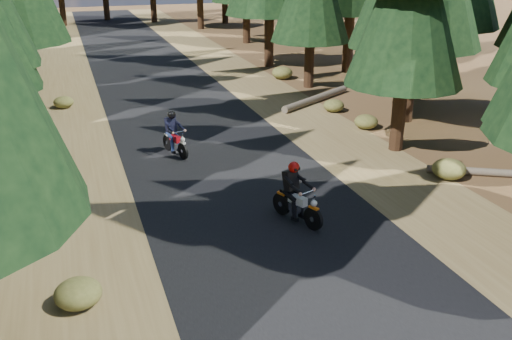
# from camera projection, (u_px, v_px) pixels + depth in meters

# --- Properties ---
(ground) EXTENTS (120.00, 120.00, 0.00)m
(ground) POSITION_uv_depth(u_px,v_px,m) (276.00, 234.00, 13.80)
(ground) COLOR #473019
(ground) RESTS_ON ground
(road) EXTENTS (6.00, 100.00, 0.01)m
(road) POSITION_uv_depth(u_px,v_px,m) (221.00, 164.00, 18.21)
(road) COLOR black
(road) RESTS_ON ground
(shoulder_l) EXTENTS (3.20, 100.00, 0.01)m
(shoulder_l) POSITION_uv_depth(u_px,v_px,m) (71.00, 182.00, 16.84)
(shoulder_l) COLOR brown
(shoulder_l) RESTS_ON ground
(shoulder_r) EXTENTS (3.20, 100.00, 0.01)m
(shoulder_r) POSITION_uv_depth(u_px,v_px,m) (350.00, 149.00, 19.58)
(shoulder_r) COLOR brown
(shoulder_r) RESTS_ON ground
(log_near) EXTENTS (4.25, 2.91, 0.32)m
(log_near) POSITION_uv_depth(u_px,v_px,m) (316.00, 99.00, 25.47)
(log_near) COLOR #4C4233
(log_near) RESTS_ON ground
(log_far) EXTENTS (3.94, 2.27, 0.24)m
(log_far) POSITION_uv_depth(u_px,v_px,m) (501.00, 173.00, 17.17)
(log_far) COLOR #4C4233
(log_far) RESTS_ON ground
(understory_shrubs) EXTENTS (13.87, 27.90, 0.68)m
(understory_shrubs) POSITION_uv_depth(u_px,v_px,m) (220.00, 125.00, 21.26)
(understory_shrubs) COLOR #474C1E
(understory_shrubs) RESTS_ON ground
(rider_lead) EXTENTS (1.14, 1.83, 1.57)m
(rider_lead) POSITION_uv_depth(u_px,v_px,m) (297.00, 203.00, 14.20)
(rider_lead) COLOR beige
(rider_lead) RESTS_ON road
(rider_follow) EXTENTS (0.96, 1.72, 1.47)m
(rider_follow) POSITION_uv_depth(u_px,v_px,m) (175.00, 141.00, 18.87)
(rider_follow) COLOR maroon
(rider_follow) RESTS_ON road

